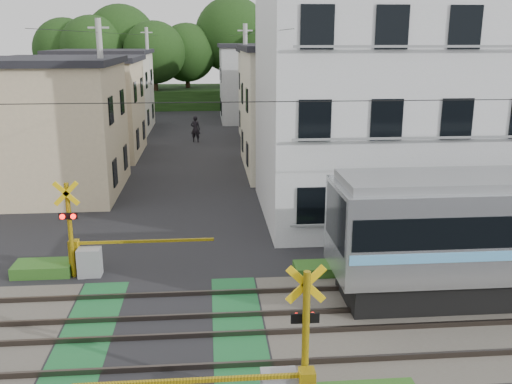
{
  "coord_description": "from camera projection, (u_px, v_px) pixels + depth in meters",
  "views": [
    {
      "loc": [
        1.22,
        -13.23,
        7.15
      ],
      "look_at": [
        2.79,
        5.0,
        2.21
      ],
      "focal_mm": 40.0,
      "sensor_mm": 36.0,
      "label": 1
    }
  ],
  "objects": [
    {
      "name": "ground",
      "position": [
        164.0,
        329.0,
        14.49
      ],
      "size": [
        120.0,
        120.0,
        0.0
      ],
      "primitive_type": "plane",
      "color": "black"
    },
    {
      "name": "track_bed",
      "position": [
        164.0,
        328.0,
        14.48
      ],
      "size": [
        120.0,
        120.0,
        0.14
      ],
      "color": "#47423A",
      "rests_on": "ground"
    },
    {
      "name": "crossing_signal_near",
      "position": [
        284.0,
        383.0,
        11.0
      ],
      "size": [
        4.74,
        0.65,
        3.09
      ],
      "color": "yellow",
      "rests_on": "ground"
    },
    {
      "name": "crossing_signal_far",
      "position": [
        87.0,
        254.0,
        17.6
      ],
      "size": [
        4.74,
        0.65,
        3.09
      ],
      "color": "yellow",
      "rests_on": "ground"
    },
    {
      "name": "apartment_block",
      "position": [
        387.0,
        102.0,
        23.1
      ],
      "size": [
        10.2,
        8.36,
        9.3
      ],
      "color": "silver",
      "rests_on": "ground"
    },
    {
      "name": "houses_row",
      "position": [
        192.0,
        98.0,
        38.59
      ],
      "size": [
        22.07,
        31.35,
        6.8
      ],
      "color": "#CAB58F",
      "rests_on": "ground"
    },
    {
      "name": "tree_hill",
      "position": [
        195.0,
        58.0,
        60.52
      ],
      "size": [
        40.0,
        11.72,
        11.56
      ],
      "color": "#1A3612",
      "rests_on": "ground"
    },
    {
      "name": "catenary",
      "position": [
        403.0,
        183.0,
        14.05
      ],
      "size": [
        60.0,
        5.04,
        7.0
      ],
      "color": "#2D2D33",
      "rests_on": "ground"
    },
    {
      "name": "utility_poles",
      "position": [
        170.0,
        89.0,
        35.46
      ],
      "size": [
        7.9,
        42.0,
        8.0
      ],
      "color": "#A5A5A0",
      "rests_on": "ground"
    },
    {
      "name": "pedestrian",
      "position": [
        195.0,
        129.0,
        40.39
      ],
      "size": [
        0.75,
        0.56,
        1.87
      ],
      "primitive_type": "imported",
      "rotation": [
        0.0,
        0.0,
        2.96
      ],
      "color": "black",
      "rests_on": "ground"
    },
    {
      "name": "weed_patches",
      "position": [
        233.0,
        322.0,
        14.5
      ],
      "size": [
        10.25,
        8.8,
        0.4
      ],
      "color": "#2D5E1E",
      "rests_on": "ground"
    }
  ]
}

